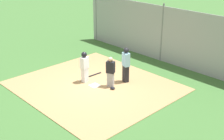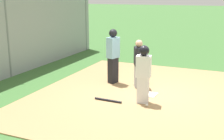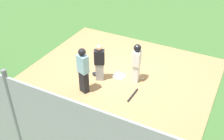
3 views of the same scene
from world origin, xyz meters
The scene contains 11 objects.
ground_plane centered at (0.00, 0.00, 0.00)m, with size 140.00×140.00×0.00m, color #3D6B33.
dirt_infield centered at (0.00, 0.00, 0.01)m, with size 7.20×6.40×0.03m, color #A88456.
home_plate centered at (0.00, 0.00, 0.04)m, with size 0.44×0.44×0.02m, color white.
catcher centered at (-0.57, -0.52, 0.80)m, with size 0.46×0.40×1.50m.
umpire centered at (-0.70, -1.44, 0.96)m, with size 0.44×0.36×1.77m.
runner centered at (0.69, 0.03, 0.91)m, with size 0.31×0.41×1.56m.
baseball_bat centered at (0.97, -0.87, 0.06)m, with size 0.06×0.06×0.80m, color black.
catcher_mask centered at (-0.88, -0.37, 0.09)m, with size 0.24×0.20×0.12m, color black.
baseball centered at (0.92, 0.22, 0.07)m, with size 0.07×0.07×0.07m, color white.
backstop_fence centered at (0.00, -5.11, 1.60)m, with size 12.00×0.10×3.35m.
parked_car_blue centered at (-6.37, -9.92, 0.61)m, with size 4.42×2.39×1.28m.
Camera 2 is at (7.93, 2.25, 2.88)m, focal length 47.54 mm.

